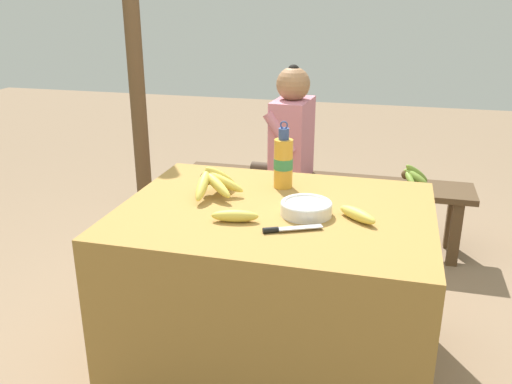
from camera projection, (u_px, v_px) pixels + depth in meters
ground_plane at (274, 359)px, 2.33m from camera, size 12.00×12.00×0.00m
market_counter at (275, 288)px, 2.21m from camera, size 1.20×0.92×0.70m
banana_bunch_ripe at (215, 180)px, 2.21m from camera, size 0.19×0.30×0.13m
serving_bowl at (306, 207)px, 2.02m from camera, size 0.19×0.19×0.05m
water_bottle at (283, 162)px, 2.29m from camera, size 0.08×0.08×0.29m
loose_banana_front at (235, 216)px, 1.96m from camera, size 0.18×0.08×0.04m
loose_banana_side at (357, 215)px, 1.97m from camera, size 0.16×0.15×0.04m
knife at (284, 229)px, 1.88m from camera, size 0.20×0.11×0.02m
wooden_bench at (323, 189)px, 3.33m from camera, size 1.77×0.32×0.42m
seated_vendor at (285, 143)px, 3.26m from camera, size 0.42×0.40×1.10m
banana_bunch_green at (413, 175)px, 3.17m from camera, size 0.18×0.28×0.15m
support_post_near at (134, 43)px, 3.50m from camera, size 0.11×0.11×2.38m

